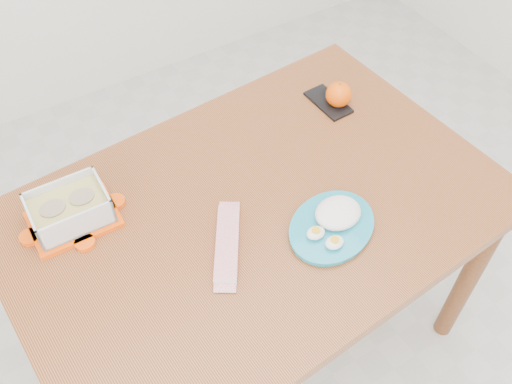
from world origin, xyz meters
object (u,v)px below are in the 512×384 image
dining_table (256,228)px  food_container (70,210)px  rice_plate (334,221)px  orange_fruit (339,95)px  smartphone (328,102)px

dining_table → food_container: bearing=149.8°
dining_table → rice_plate: (0.13, -0.15, 0.11)m
dining_table → orange_fruit: orange_fruit is taller
orange_fruit → rice_plate: (-0.29, -0.37, -0.02)m
smartphone → orange_fruit: bearing=-43.4°
dining_table → food_container: (-0.42, 0.20, 0.14)m
orange_fruit → rice_plate: bearing=-128.0°
rice_plate → smartphone: rice_plate is taller
food_container → smartphone: (0.81, 0.03, -0.04)m
rice_plate → food_container: bearing=126.8°
orange_fruit → smartphone: (-0.02, 0.02, -0.03)m
dining_table → orange_fruit: 0.49m
dining_table → food_container: 0.48m
food_container → rice_plate: food_container is taller
food_container → orange_fruit: (0.83, 0.01, -0.01)m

